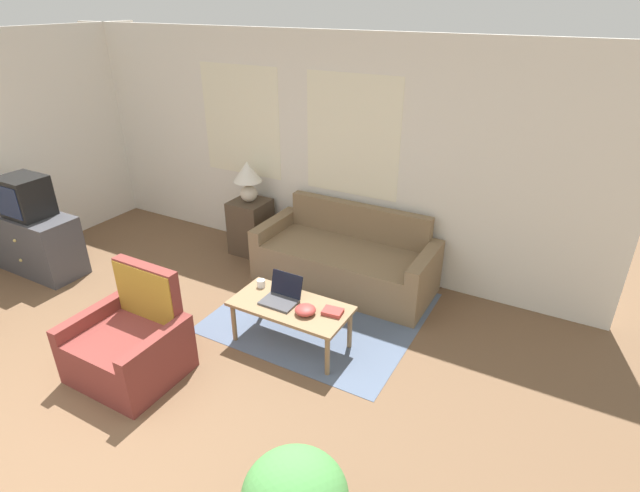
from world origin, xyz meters
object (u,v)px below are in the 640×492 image
(couch, at_px, (347,261))
(cup_navy, at_px, (261,283))
(television, at_px, (25,196))
(snack_bowl, at_px, (305,310))
(book_red, at_px, (333,312))
(coffee_table, at_px, (291,309))
(armchair, at_px, (132,345))
(laptop, at_px, (282,296))
(table_lamp, at_px, (248,177))

(couch, bearing_deg, cup_navy, -107.77)
(television, relative_size, snack_bowl, 2.61)
(television, distance_m, book_red, 3.71)
(cup_navy, bearing_deg, snack_bowl, -17.16)
(snack_bowl, bearing_deg, coffee_table, 163.39)
(armchair, distance_m, laptop, 1.33)
(couch, distance_m, laptop, 1.24)
(snack_bowl, bearing_deg, armchair, -142.04)
(laptop, xyz_separation_m, cup_navy, (-0.30, 0.11, -0.02))
(armchair, bearing_deg, snack_bowl, 37.96)
(television, height_order, book_red, television)
(laptop, bearing_deg, book_red, 4.75)
(coffee_table, bearing_deg, couch, 92.42)
(coffee_table, height_order, book_red, book_red)
(television, height_order, laptop, television)
(television, bearing_deg, book_red, 4.73)
(armchair, height_order, book_red, armchair)
(couch, distance_m, television, 3.61)
(armchair, distance_m, television, 2.50)
(laptop, distance_m, book_red, 0.50)
(coffee_table, bearing_deg, laptop, 169.65)
(cup_navy, bearing_deg, television, -172.62)
(table_lamp, bearing_deg, armchair, -78.83)
(armchair, xyz_separation_m, book_red, (1.37, 1.02, 0.18))
(couch, bearing_deg, book_red, -69.30)
(coffee_table, height_order, cup_navy, cup_navy)
(coffee_table, height_order, laptop, laptop)
(television, distance_m, coffee_table, 3.33)
(cup_navy, distance_m, snack_bowl, 0.62)
(table_lamp, xyz_separation_m, cup_navy, (1.03, -1.23, -0.52))
(snack_bowl, bearing_deg, television, -176.90)
(cup_navy, height_order, snack_bowl, snack_bowl)
(couch, xyz_separation_m, cup_navy, (-0.36, -1.11, 0.19))
(coffee_table, relative_size, book_red, 5.84)
(television, bearing_deg, armchair, -17.41)
(book_red, bearing_deg, laptop, -175.25)
(armchair, bearing_deg, couch, 67.25)
(coffee_table, relative_size, laptop, 3.43)
(cup_navy, xyz_separation_m, book_red, (0.80, -0.07, -0.02))
(laptop, xyz_separation_m, snack_bowl, (0.29, -0.07, -0.02))
(table_lamp, bearing_deg, couch, -4.83)
(table_lamp, relative_size, coffee_table, 0.46)
(laptop, bearing_deg, cup_navy, 160.28)
(table_lamp, relative_size, snack_bowl, 2.67)
(armchair, xyz_separation_m, table_lamp, (-0.46, 2.32, 0.72))
(coffee_table, xyz_separation_m, book_red, (0.39, 0.06, 0.07))
(armchair, distance_m, snack_bowl, 1.49)
(armchair, bearing_deg, laptop, 48.41)
(coffee_table, bearing_deg, cup_navy, 162.59)
(couch, height_order, table_lamp, table_lamp)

